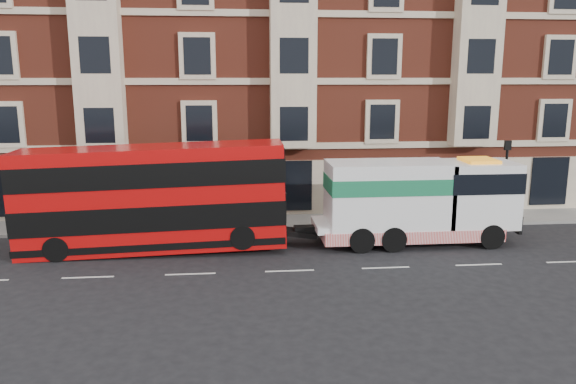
# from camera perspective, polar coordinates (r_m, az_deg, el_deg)

# --- Properties ---
(ground) EXTENTS (120.00, 120.00, 0.00)m
(ground) POSITION_cam_1_polar(r_m,az_deg,el_deg) (23.07, 0.16, -8.02)
(ground) COLOR black
(ground) RESTS_ON ground
(sidewalk) EXTENTS (90.00, 3.00, 0.15)m
(sidewalk) POSITION_cam_1_polar(r_m,az_deg,el_deg) (30.19, -1.22, -3.08)
(sidewalk) COLOR slate
(sidewalk) RESTS_ON ground
(victorian_terrace) EXTENTS (45.00, 12.00, 20.40)m
(victorian_terrace) POSITION_cam_1_polar(r_m,az_deg,el_deg) (36.77, -1.37, 15.28)
(victorian_terrace) COLOR maroon
(victorian_terrace) RESTS_ON ground
(lamp_post_west) EXTENTS (0.35, 0.15, 4.35)m
(lamp_post_west) POSITION_cam_1_polar(r_m,az_deg,el_deg) (28.54, -13.15, 1.09)
(lamp_post_west) COLOR black
(lamp_post_west) RESTS_ON sidewalk
(lamp_post_east) EXTENTS (0.35, 0.15, 4.35)m
(lamp_post_east) POSITION_cam_1_polar(r_m,az_deg,el_deg) (31.60, 21.21, 1.61)
(lamp_post_east) COLOR black
(lamp_post_east) RESTS_ON sidewalk
(double_decker_bus) EXTENTS (11.73, 2.69, 4.75)m
(double_decker_bus) POSITION_cam_1_polar(r_m,az_deg,el_deg) (25.76, -13.60, -0.43)
(double_decker_bus) COLOR #BB0A0A
(double_decker_bus) RESTS_ON ground
(tow_truck) EXTENTS (9.40, 2.78, 3.91)m
(tow_truck) POSITION_cam_1_polar(r_m,az_deg,el_deg) (26.90, 12.79, -0.83)
(tow_truck) COLOR white
(tow_truck) RESTS_ON ground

